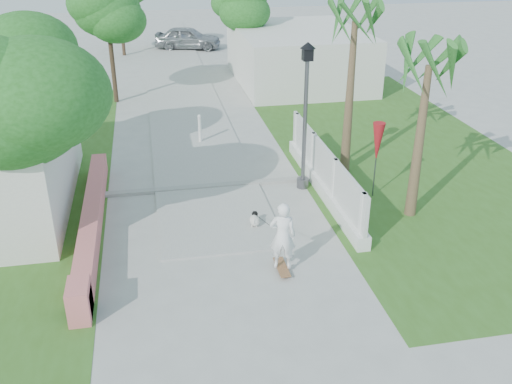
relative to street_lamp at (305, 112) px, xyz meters
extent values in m
plane|color=#B7B7B2|center=(-2.90, -5.50, -2.43)|extent=(90.00, 90.00, 0.00)
cube|color=#B7B7B2|center=(-2.90, 14.50, -2.40)|extent=(3.20, 36.00, 0.06)
cube|color=#999993|center=(-2.90, 0.50, -2.38)|extent=(6.50, 0.25, 0.10)
cube|color=#36601E|center=(4.10, 2.50, -2.42)|extent=(8.00, 20.00, 0.01)
cube|color=#D96F6F|center=(-6.20, -1.50, -2.13)|extent=(0.45, 8.00, 0.60)
cube|color=#D96F6F|center=(-6.20, -5.30, -2.03)|extent=(0.45, 0.80, 0.80)
cube|color=white|center=(0.50, -0.50, -2.23)|extent=(0.35, 7.00, 0.40)
cube|color=white|center=(0.50, -0.50, -1.48)|extent=(0.10, 7.00, 1.10)
cube|color=white|center=(0.50, -3.70, -1.68)|extent=(0.14, 0.14, 1.50)
cube|color=white|center=(0.50, -1.50, -1.68)|extent=(0.14, 0.14, 1.50)
cube|color=white|center=(0.50, 0.70, -1.68)|extent=(0.14, 0.14, 1.50)
cube|color=white|center=(0.50, 2.70, -1.68)|extent=(0.14, 0.14, 1.50)
cube|color=silver|center=(3.10, 12.50, -1.13)|extent=(6.00, 8.00, 2.60)
cylinder|color=#59595E|center=(0.00, 0.00, -2.28)|extent=(0.36, 0.36, 0.30)
cylinder|color=#59595E|center=(0.00, 0.00, -0.43)|extent=(0.12, 0.12, 4.00)
cube|color=black|center=(0.00, 0.00, 1.67)|extent=(0.28, 0.28, 0.35)
cone|color=black|center=(0.00, 0.00, 1.92)|extent=(0.44, 0.44, 0.18)
cylinder|color=white|center=(-2.70, 4.50, -1.93)|extent=(0.12, 0.12, 1.00)
sphere|color=white|center=(-2.70, 4.50, -1.41)|extent=(0.14, 0.14, 0.14)
cylinder|color=#59595E|center=(1.90, -1.00, -1.43)|extent=(0.04, 0.04, 2.00)
cone|color=red|center=(1.90, -1.00, -0.73)|extent=(0.36, 0.36, 1.20)
cylinder|color=#4C3826|center=(-7.40, -2.50, -0.50)|extent=(0.20, 0.20, 3.85)
ellipsoid|color=#1E5A19|center=(-7.40, -2.50, 1.15)|extent=(3.60, 3.60, 2.70)
ellipsoid|color=#1E5A19|center=(-7.20, -2.70, 1.50)|extent=(3.06, 3.06, 2.30)
ellipsoid|color=#1E5A19|center=(-7.60, -2.30, 1.85)|extent=(2.70, 2.70, 2.02)
cylinder|color=#4C3826|center=(-8.40, 3.00, -0.68)|extent=(0.20, 0.20, 3.50)
ellipsoid|color=#1E5A19|center=(-8.40, 3.00, 0.82)|extent=(3.20, 3.20, 2.40)
ellipsoid|color=#1E5A19|center=(-8.20, 2.80, 1.17)|extent=(2.72, 2.72, 2.05)
ellipsoid|color=#1E5A19|center=(-8.60, 3.20, 1.52)|extent=(2.40, 2.40, 1.79)
cylinder|color=#4C3826|center=(-5.90, 10.50, -0.50)|extent=(0.20, 0.20, 3.85)
ellipsoid|color=#1E5A19|center=(-5.90, 10.50, 1.15)|extent=(3.40, 3.40, 2.55)
ellipsoid|color=#1E5A19|center=(-5.70, 10.30, 1.50)|extent=(2.89, 2.89, 2.18)
ellipsoid|color=#1E5A19|center=(-6.10, 10.70, 1.85)|extent=(2.55, 2.55, 1.90)
cylinder|color=#4C3826|center=(0.30, 14.50, -0.68)|extent=(0.20, 0.20, 3.50)
ellipsoid|color=#1E5A19|center=(0.30, 14.50, 0.82)|extent=(3.00, 3.00, 2.25)
ellipsoid|color=#1E5A19|center=(0.50, 14.30, 1.17)|extent=(2.55, 2.55, 1.92)
cylinder|color=#4C3826|center=(-5.70, 20.50, -0.50)|extent=(0.20, 0.20, 3.85)
cone|color=brown|center=(1.70, 1.00, -0.03)|extent=(0.32, 0.32, 4.80)
cone|color=brown|center=(2.50, -2.30, -0.33)|extent=(0.32, 0.32, 4.20)
cube|color=#96603C|center=(-1.70, -4.40, -2.33)|extent=(0.46, 0.90, 0.02)
imported|color=white|center=(-1.70, -4.40, -1.48)|extent=(0.69, 0.54, 1.67)
cylinder|color=gray|center=(-1.78, -4.71, -2.39)|extent=(0.03, 0.06, 0.06)
cylinder|color=gray|center=(-1.62, -4.71, -2.39)|extent=(0.03, 0.06, 0.06)
cylinder|color=gray|center=(-1.78, -4.08, -2.39)|extent=(0.03, 0.06, 0.06)
cylinder|color=gray|center=(-1.62, -4.08, -2.39)|extent=(0.03, 0.06, 0.06)
ellipsoid|color=silver|center=(-1.94, -2.21, -2.22)|extent=(0.35, 0.47, 0.27)
sphere|color=black|center=(-1.89, -2.01, -2.14)|extent=(0.17, 0.17, 0.17)
sphere|color=silver|center=(-1.87, -1.93, -2.16)|extent=(0.08, 0.08, 0.08)
cone|color=black|center=(-1.93, -2.00, -2.06)|extent=(0.05, 0.05, 0.06)
cone|color=black|center=(-1.85, -2.02, -2.06)|extent=(0.05, 0.05, 0.06)
cylinder|color=silver|center=(-1.97, -2.10, -2.36)|extent=(0.04, 0.04, 0.12)
cylinder|color=silver|center=(-1.85, -2.12, -2.36)|extent=(0.04, 0.04, 0.12)
cylinder|color=silver|center=(-2.02, -2.29, -2.36)|extent=(0.04, 0.04, 0.12)
cylinder|color=silver|center=(-1.90, -2.32, -2.36)|extent=(0.04, 0.04, 0.12)
cylinder|color=silver|center=(-1.98, -2.41, -2.15)|extent=(0.05, 0.11, 0.10)
imported|color=#979A9E|center=(-1.70, 21.59, -1.72)|extent=(4.39, 2.56, 1.40)
camera|label=1|loc=(-4.45, -15.42, 5.06)|focal=40.00mm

